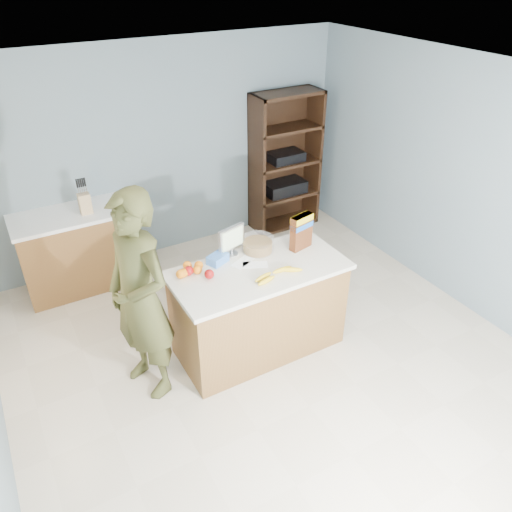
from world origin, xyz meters
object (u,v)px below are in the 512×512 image
counter_peninsula (259,312)px  cereal_box (301,229)px  tv (231,239)px  shelving_unit (283,164)px  person (140,298)px

counter_peninsula → cereal_box: 0.86m
tv → cereal_box: 0.65m
tv → counter_peninsula: bearing=-73.1°
counter_peninsula → shelving_unit: (1.55, 2.05, 0.45)m
shelving_unit → cereal_box: 2.21m
counter_peninsula → person: person is taller
shelving_unit → tv: size_ratio=6.38×
counter_peninsula → shelving_unit: bearing=52.9°
shelving_unit → person: 3.27m
tv → shelving_unit: bearing=46.3°
shelving_unit → cereal_box: shelving_unit is taller
counter_peninsula → tv: (-0.10, 0.32, 0.64)m
person → tv: 1.00m
shelving_unit → tv: bearing=-133.7°
cereal_box → shelving_unit: bearing=61.8°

